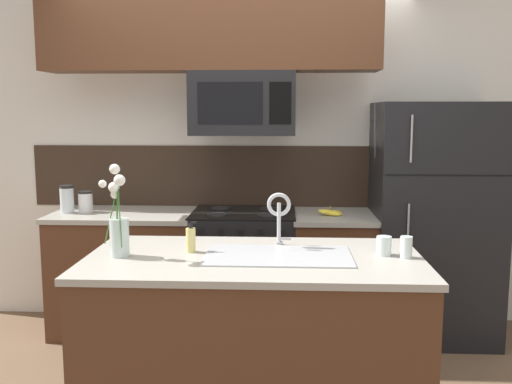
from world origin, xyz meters
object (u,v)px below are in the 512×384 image
at_px(refrigerator, 433,221).
at_px(storage_jar_tall, 67,199).
at_px(sink_faucet, 279,212).
at_px(spare_glass, 406,247).
at_px(flower_vase, 119,228).
at_px(microwave, 243,104).
at_px(storage_jar_medium, 86,202).
at_px(dish_soap_bottle, 191,239).
at_px(stove_range, 244,272).
at_px(drinking_glass, 384,246).
at_px(banana_bunch, 331,213).

bearing_deg(refrigerator, storage_jar_tall, -178.85).
bearing_deg(sink_faucet, spare_glass, -18.04).
bearing_deg(flower_vase, microwave, 66.43).
relative_size(storage_jar_medium, dish_soap_bottle, 0.95).
bearing_deg(storage_jar_tall, spare_glass, -28.40).
bearing_deg(refrigerator, stove_range, -179.18).
height_order(storage_jar_medium, sink_faucet, sink_faucet).
relative_size(drinking_glass, flower_vase, 0.21).
bearing_deg(flower_vase, storage_jar_tall, 121.06).
bearing_deg(stove_range, drinking_glass, -55.51).
relative_size(storage_jar_tall, storage_jar_medium, 1.32).
relative_size(storage_jar_tall, drinking_glass, 2.04).
bearing_deg(refrigerator, banana_bunch, -173.95).
xyz_separation_m(storage_jar_tall, dish_soap_bottle, (1.11, -1.14, -0.03)).
xyz_separation_m(microwave, spare_glass, (0.93, -1.22, -0.75)).
bearing_deg(dish_soap_bottle, spare_glass, -3.40).
xyz_separation_m(storage_jar_medium, flower_vase, (0.63, -1.30, 0.07)).
relative_size(stove_range, flower_vase, 1.92).
height_order(microwave, storage_jar_tall, microwave).
bearing_deg(storage_jar_tall, microwave, 0.58).
distance_m(storage_jar_tall, flower_vase, 1.47).
height_order(banana_bunch, flower_vase, flower_vase).
height_order(storage_jar_tall, sink_faucet, sink_faucet).
bearing_deg(dish_soap_bottle, banana_bunch, 53.29).
bearing_deg(banana_bunch, stove_range, 174.61).
relative_size(stove_range, microwave, 1.25).
distance_m(dish_soap_bottle, spare_glass, 1.13).
xyz_separation_m(dish_soap_bottle, flower_vase, (-0.36, -0.11, 0.08)).
bearing_deg(spare_glass, dish_soap_bottle, 176.60).
relative_size(storage_jar_tall, sink_faucet, 0.67).
relative_size(stove_range, storage_jar_tall, 4.52).
bearing_deg(stove_range, microwave, -89.84).
distance_m(storage_jar_tall, spare_glass, 2.55).
height_order(refrigerator, storage_jar_medium, refrigerator).
distance_m(drinking_glass, flower_vase, 1.38).
distance_m(banana_bunch, spare_glass, 1.22).
relative_size(microwave, flower_vase, 1.53).
xyz_separation_m(sink_faucet, spare_glass, (0.66, -0.21, -0.14)).
bearing_deg(drinking_glass, storage_jar_tall, 151.44).
distance_m(storage_jar_tall, storage_jar_medium, 0.13).
bearing_deg(banana_bunch, dish_soap_bottle, -126.71).
bearing_deg(microwave, refrigerator, 1.69).
xyz_separation_m(refrigerator, dish_soap_bottle, (-1.59, -1.20, 0.12)).
relative_size(banana_bunch, dish_soap_bottle, 1.15).
bearing_deg(sink_faucet, banana_bunch, 69.45).
xyz_separation_m(microwave, drinking_glass, (0.82, -1.18, -0.75)).
height_order(stove_range, flower_vase, flower_vase).
bearing_deg(storage_jar_medium, drinking_glass, -30.91).
xyz_separation_m(microwave, sink_faucet, (0.27, -1.01, -0.61)).
distance_m(storage_jar_medium, spare_glass, 2.46).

